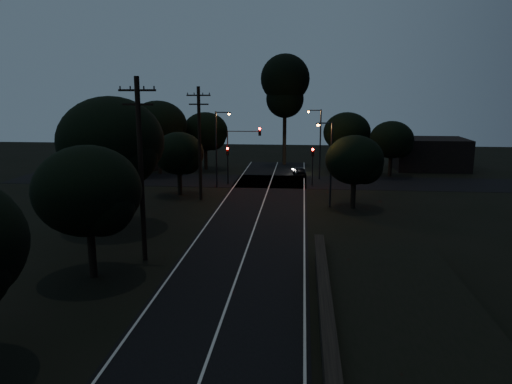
{
  "coord_description": "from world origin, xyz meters",
  "views": [
    {
      "loc": [
        3.51,
        -13.36,
        10.28
      ],
      "look_at": [
        0.0,
        24.0,
        2.5
      ],
      "focal_mm": 35.0,
      "sensor_mm": 36.0,
      "label": 1
    }
  ],
  "objects_px": {
    "tall_pine": "(285,85)",
    "car": "(300,171)",
    "streetlight_a": "(218,144)",
    "signal_mast": "(243,145)",
    "signal_left": "(228,159)",
    "streetlight_b": "(319,139)",
    "streetlight_c": "(329,158)",
    "utility_pole_mid": "(141,167)",
    "signal_right": "(313,160)",
    "utility_pole_far": "(200,142)"
  },
  "relations": [
    {
      "from": "streetlight_a",
      "to": "streetlight_b",
      "type": "bearing_deg",
      "value": 29.48
    },
    {
      "from": "signal_mast",
      "to": "streetlight_a",
      "type": "distance_m",
      "value": 3.13
    },
    {
      "from": "streetlight_a",
      "to": "streetlight_b",
      "type": "relative_size",
      "value": 1.0
    },
    {
      "from": "tall_pine",
      "to": "streetlight_c",
      "type": "xyz_separation_m",
      "value": [
        4.83,
        -25.0,
        -6.38
      ]
    },
    {
      "from": "signal_mast",
      "to": "streetlight_c",
      "type": "bearing_deg",
      "value": -48.81
    },
    {
      "from": "signal_left",
      "to": "signal_mast",
      "type": "height_order",
      "value": "signal_mast"
    },
    {
      "from": "signal_right",
      "to": "car",
      "type": "distance_m",
      "value": 6.58
    },
    {
      "from": "streetlight_a",
      "to": "car",
      "type": "relative_size",
      "value": 2.44
    },
    {
      "from": "streetlight_c",
      "to": "car",
      "type": "relative_size",
      "value": 2.29
    },
    {
      "from": "streetlight_b",
      "to": "streetlight_a",
      "type": "bearing_deg",
      "value": -150.52
    },
    {
      "from": "tall_pine",
      "to": "streetlight_a",
      "type": "xyz_separation_m",
      "value": [
        -6.31,
        -17.0,
        -6.09
      ]
    },
    {
      "from": "signal_left",
      "to": "signal_mast",
      "type": "distance_m",
      "value": 2.26
    },
    {
      "from": "utility_pole_mid",
      "to": "streetlight_c",
      "type": "bearing_deg",
      "value": 51.74
    },
    {
      "from": "utility_pole_mid",
      "to": "utility_pole_far",
      "type": "relative_size",
      "value": 1.05
    },
    {
      "from": "utility_pole_mid",
      "to": "signal_right",
      "type": "relative_size",
      "value": 2.68
    },
    {
      "from": "tall_pine",
      "to": "streetlight_c",
      "type": "relative_size",
      "value": 1.98
    },
    {
      "from": "streetlight_c",
      "to": "car",
      "type": "bearing_deg",
      "value": 99.33
    },
    {
      "from": "streetlight_a",
      "to": "tall_pine",
      "type": "bearing_deg",
      "value": 69.64
    },
    {
      "from": "signal_left",
      "to": "streetlight_a",
      "type": "relative_size",
      "value": 0.51
    },
    {
      "from": "tall_pine",
      "to": "streetlight_b",
      "type": "relative_size",
      "value": 1.86
    },
    {
      "from": "car",
      "to": "tall_pine",
      "type": "bearing_deg",
      "value": -84.43
    },
    {
      "from": "utility_pole_far",
      "to": "tall_pine",
      "type": "distance_m",
      "value": 24.61
    },
    {
      "from": "signal_mast",
      "to": "streetlight_c",
      "type": "height_order",
      "value": "streetlight_c"
    },
    {
      "from": "tall_pine",
      "to": "signal_right",
      "type": "xyz_separation_m",
      "value": [
        3.6,
        -15.01,
        -7.89
      ]
    },
    {
      "from": "streetlight_a",
      "to": "car",
      "type": "height_order",
      "value": "streetlight_a"
    },
    {
      "from": "tall_pine",
      "to": "streetlight_c",
      "type": "bearing_deg",
      "value": -79.07
    },
    {
      "from": "streetlight_c",
      "to": "car",
      "type": "xyz_separation_m",
      "value": [
        -2.63,
        16.0,
        -3.79
      ]
    },
    {
      "from": "utility_pole_far",
      "to": "signal_left",
      "type": "distance_m",
      "value": 8.53
    },
    {
      "from": "signal_left",
      "to": "signal_right",
      "type": "distance_m",
      "value": 9.2
    },
    {
      "from": "utility_pole_mid",
      "to": "tall_pine",
      "type": "bearing_deg",
      "value": 80.07
    },
    {
      "from": "utility_pole_far",
      "to": "signal_right",
      "type": "bearing_deg",
      "value": 37.0
    },
    {
      "from": "tall_pine",
      "to": "signal_left",
      "type": "xyz_separation_m",
      "value": [
        -5.6,
        -15.01,
        -7.89
      ]
    },
    {
      "from": "tall_pine",
      "to": "car",
      "type": "bearing_deg",
      "value": -76.26
    },
    {
      "from": "signal_left",
      "to": "streetlight_b",
      "type": "height_order",
      "value": "streetlight_b"
    },
    {
      "from": "utility_pole_mid",
      "to": "car",
      "type": "relative_size",
      "value": 3.36
    },
    {
      "from": "tall_pine",
      "to": "signal_left",
      "type": "height_order",
      "value": "tall_pine"
    },
    {
      "from": "streetlight_a",
      "to": "streetlight_b",
      "type": "distance_m",
      "value": 12.19
    },
    {
      "from": "utility_pole_mid",
      "to": "signal_mast",
      "type": "xyz_separation_m",
      "value": [
        3.09,
        24.99,
        -1.4
      ]
    },
    {
      "from": "signal_mast",
      "to": "streetlight_b",
      "type": "relative_size",
      "value": 0.78
    },
    {
      "from": "signal_left",
      "to": "signal_right",
      "type": "height_order",
      "value": "same"
    },
    {
      "from": "signal_left",
      "to": "streetlight_b",
      "type": "relative_size",
      "value": 0.51
    },
    {
      "from": "signal_mast",
      "to": "streetlight_a",
      "type": "relative_size",
      "value": 0.78
    },
    {
      "from": "streetlight_b",
      "to": "utility_pole_far",
      "type": "bearing_deg",
      "value": -133.3
    },
    {
      "from": "utility_pole_mid",
      "to": "signal_right",
      "type": "bearing_deg",
      "value": 67.01
    },
    {
      "from": "utility_pole_mid",
      "to": "tall_pine",
      "type": "height_order",
      "value": "tall_pine"
    },
    {
      "from": "utility_pole_mid",
      "to": "streetlight_c",
      "type": "distance_m",
      "value": 19.15
    },
    {
      "from": "signal_left",
      "to": "utility_pole_far",
      "type": "bearing_deg",
      "value": -99.94
    },
    {
      "from": "tall_pine",
      "to": "car",
      "type": "xyz_separation_m",
      "value": [
        2.2,
        -9.0,
        -10.17
      ]
    },
    {
      "from": "utility_pole_far",
      "to": "streetlight_b",
      "type": "bearing_deg",
      "value": 46.7
    },
    {
      "from": "signal_mast",
      "to": "streetlight_a",
      "type": "height_order",
      "value": "streetlight_a"
    }
  ]
}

